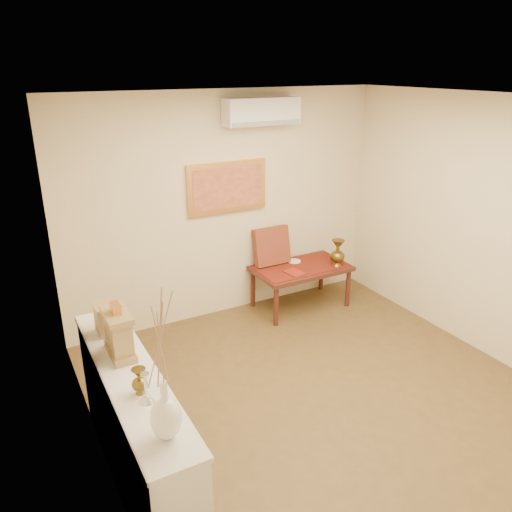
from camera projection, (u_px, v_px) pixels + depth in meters
floor at (335, 407)px, 4.59m from camera, size 4.50×4.50×0.00m
ceiling at (356, 101)px, 3.61m from camera, size 4.50×4.50×0.00m
wall_back at (227, 207)px, 5.94m from camera, size 4.00×0.02×2.70m
wall_left at (97, 331)px, 3.21m from camera, size 0.02×4.50×2.70m
wall_right at (503, 235)px, 5.00m from camera, size 0.02×4.50×2.70m
white_vase at (162, 366)px, 2.65m from camera, size 0.18×0.18×0.94m
candlestick at (146, 388)px, 3.08m from camera, size 0.10×0.10×0.21m
brass_urn_small at (139, 378)px, 3.16m from camera, size 0.10×0.10×0.23m
table_cloth at (301, 266)px, 6.31m from camera, size 1.14×0.59×0.01m
brass_urn_tall at (338, 250)px, 6.26m from camera, size 0.18×0.18×0.42m
plate at (294, 261)px, 6.45m from camera, size 0.17×0.17×0.01m
menu at (294, 272)px, 6.10m from camera, size 0.21×0.27×0.01m
cushion at (272, 246)px, 6.30m from camera, size 0.48×0.20×0.49m
display_ledge at (135, 429)px, 3.60m from camera, size 0.37×2.02×0.98m
mantel_clock at (119, 333)px, 3.57m from camera, size 0.17×0.36×0.41m
wooden_chest at (106, 318)px, 3.88m from camera, size 0.16×0.21×0.24m
low_table at (301, 271)px, 6.33m from camera, size 1.20×0.70×0.55m
painting at (227, 187)px, 5.83m from camera, size 1.00×0.06×0.60m
ac_unit at (262, 111)px, 5.62m from camera, size 0.90×0.25×0.30m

